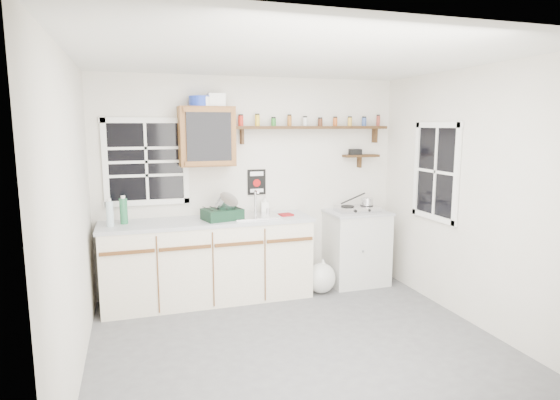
{
  "coord_description": "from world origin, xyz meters",
  "views": [
    {
      "loc": [
        -1.35,
        -3.75,
        1.95
      ],
      "look_at": [
        0.01,
        0.55,
        1.22
      ],
      "focal_mm": 30.0,
      "sensor_mm": 36.0,
      "label": 1
    }
  ],
  "objects_px": {
    "upper_cabinet": "(207,136)",
    "spice_shelf": "(312,127)",
    "right_cabinet": "(356,247)",
    "hotplate": "(357,209)",
    "main_cabinet": "(209,260)",
    "dish_rack": "(224,211)"
  },
  "relations": [
    {
      "from": "upper_cabinet",
      "to": "dish_rack",
      "type": "relative_size",
      "value": 1.41
    },
    {
      "from": "right_cabinet",
      "to": "spice_shelf",
      "type": "distance_m",
      "value": 1.58
    },
    {
      "from": "main_cabinet",
      "to": "hotplate",
      "type": "distance_m",
      "value": 1.89
    },
    {
      "from": "right_cabinet",
      "to": "hotplate",
      "type": "bearing_deg",
      "value": -121.18
    },
    {
      "from": "right_cabinet",
      "to": "hotplate",
      "type": "xyz_separation_m",
      "value": [
        -0.01,
        -0.02,
        0.49
      ]
    },
    {
      "from": "upper_cabinet",
      "to": "spice_shelf",
      "type": "height_order",
      "value": "upper_cabinet"
    },
    {
      "from": "right_cabinet",
      "to": "upper_cabinet",
      "type": "relative_size",
      "value": 1.4
    },
    {
      "from": "main_cabinet",
      "to": "right_cabinet",
      "type": "distance_m",
      "value": 1.84
    },
    {
      "from": "main_cabinet",
      "to": "spice_shelf",
      "type": "xyz_separation_m",
      "value": [
        1.3,
        0.21,
        1.47
      ]
    },
    {
      "from": "right_cabinet",
      "to": "dish_rack",
      "type": "bearing_deg",
      "value": -177.64
    },
    {
      "from": "upper_cabinet",
      "to": "spice_shelf",
      "type": "relative_size",
      "value": 0.34
    },
    {
      "from": "dish_rack",
      "to": "hotplate",
      "type": "relative_size",
      "value": 0.88
    },
    {
      "from": "spice_shelf",
      "to": "dish_rack",
      "type": "bearing_deg",
      "value": -167.19
    },
    {
      "from": "spice_shelf",
      "to": "hotplate",
      "type": "relative_size",
      "value": 3.62
    },
    {
      "from": "main_cabinet",
      "to": "upper_cabinet",
      "type": "bearing_deg",
      "value": 76.32
    },
    {
      "from": "upper_cabinet",
      "to": "right_cabinet",
      "type": "bearing_deg",
      "value": -3.76
    },
    {
      "from": "right_cabinet",
      "to": "upper_cabinet",
      "type": "bearing_deg",
      "value": 176.24
    },
    {
      "from": "main_cabinet",
      "to": "right_cabinet",
      "type": "height_order",
      "value": "main_cabinet"
    },
    {
      "from": "upper_cabinet",
      "to": "hotplate",
      "type": "relative_size",
      "value": 1.23
    },
    {
      "from": "upper_cabinet",
      "to": "dish_rack",
      "type": "bearing_deg",
      "value": -54.14
    },
    {
      "from": "spice_shelf",
      "to": "dish_rack",
      "type": "relative_size",
      "value": 4.14
    },
    {
      "from": "hotplate",
      "to": "main_cabinet",
      "type": "bearing_deg",
      "value": -176.5
    }
  ]
}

